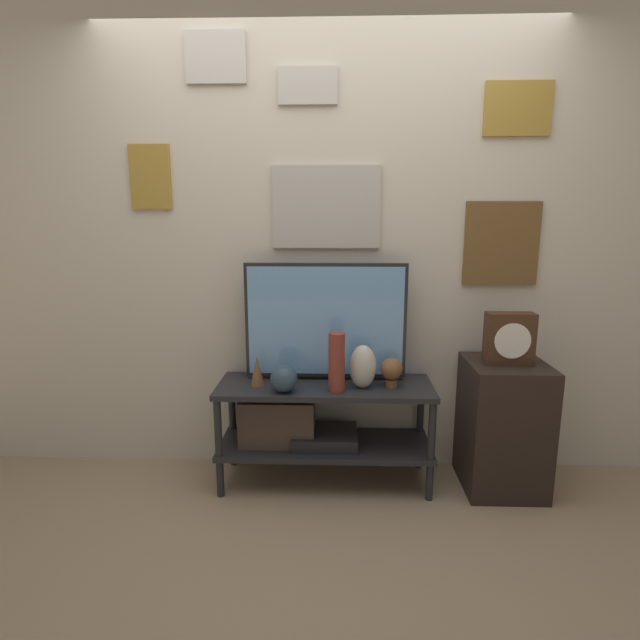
{
  "coord_description": "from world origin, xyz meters",
  "views": [
    {
      "loc": [
        0.06,
        -2.37,
        1.48
      ],
      "look_at": [
        -0.03,
        0.25,
        0.94
      ],
      "focal_mm": 28.0,
      "sensor_mm": 36.0,
      "label": 1
    }
  ],
  "objects_px": {
    "decorative_bust": "(392,370)",
    "mantel_clock": "(509,339)",
    "television": "(326,321)",
    "vase_slim_bronze": "(257,370)",
    "vase_round_glass": "(284,379)",
    "vase_tall_ceramic": "(337,362)",
    "vase_urn_stoneware": "(363,367)"
  },
  "relations": [
    {
      "from": "vase_slim_bronze",
      "to": "vase_urn_stoneware",
      "type": "height_order",
      "value": "vase_urn_stoneware"
    },
    {
      "from": "vase_slim_bronze",
      "to": "decorative_bust",
      "type": "xyz_separation_m",
      "value": [
        0.73,
        -0.0,
        0.01
      ]
    },
    {
      "from": "vase_tall_ceramic",
      "to": "vase_slim_bronze",
      "type": "distance_m",
      "value": 0.45
    },
    {
      "from": "vase_slim_bronze",
      "to": "vase_tall_ceramic",
      "type": "bearing_deg",
      "value": -10.39
    },
    {
      "from": "mantel_clock",
      "to": "television",
      "type": "bearing_deg",
      "value": 172.88
    },
    {
      "from": "vase_urn_stoneware",
      "to": "vase_round_glass",
      "type": "xyz_separation_m",
      "value": [
        -0.42,
        -0.08,
        -0.05
      ]
    },
    {
      "from": "vase_urn_stoneware",
      "to": "vase_round_glass",
      "type": "distance_m",
      "value": 0.43
    },
    {
      "from": "vase_tall_ceramic",
      "to": "mantel_clock",
      "type": "height_order",
      "value": "mantel_clock"
    },
    {
      "from": "television",
      "to": "vase_slim_bronze",
      "type": "relative_size",
      "value": 5.28
    },
    {
      "from": "vase_urn_stoneware",
      "to": "vase_round_glass",
      "type": "bearing_deg",
      "value": -169.65
    },
    {
      "from": "vase_tall_ceramic",
      "to": "vase_urn_stoneware",
      "type": "relative_size",
      "value": 1.33
    },
    {
      "from": "vase_slim_bronze",
      "to": "vase_round_glass",
      "type": "bearing_deg",
      "value": -32.32
    },
    {
      "from": "vase_slim_bronze",
      "to": "vase_round_glass",
      "type": "xyz_separation_m",
      "value": [
        0.16,
        -0.1,
        -0.01
      ]
    },
    {
      "from": "television",
      "to": "vase_round_glass",
      "type": "distance_m",
      "value": 0.4
    },
    {
      "from": "vase_round_glass",
      "to": "decorative_bust",
      "type": "bearing_deg",
      "value": 9.49
    },
    {
      "from": "decorative_bust",
      "to": "mantel_clock",
      "type": "height_order",
      "value": "mantel_clock"
    },
    {
      "from": "vase_urn_stoneware",
      "to": "vase_round_glass",
      "type": "height_order",
      "value": "vase_urn_stoneware"
    },
    {
      "from": "vase_round_glass",
      "to": "decorative_bust",
      "type": "distance_m",
      "value": 0.58
    },
    {
      "from": "vase_tall_ceramic",
      "to": "vase_round_glass",
      "type": "relative_size",
      "value": 2.19
    },
    {
      "from": "vase_slim_bronze",
      "to": "mantel_clock",
      "type": "relative_size",
      "value": 0.61
    },
    {
      "from": "television",
      "to": "vase_tall_ceramic",
      "type": "xyz_separation_m",
      "value": [
        0.06,
        -0.19,
        -0.18
      ]
    },
    {
      "from": "vase_slim_bronze",
      "to": "mantel_clock",
      "type": "distance_m",
      "value": 1.35
    },
    {
      "from": "vase_slim_bronze",
      "to": "vase_urn_stoneware",
      "type": "bearing_deg",
      "value": -2.3
    },
    {
      "from": "vase_tall_ceramic",
      "to": "vase_urn_stoneware",
      "type": "height_order",
      "value": "vase_tall_ceramic"
    },
    {
      "from": "mantel_clock",
      "to": "vase_slim_bronze",
      "type": "bearing_deg",
      "value": 179.76
    },
    {
      "from": "vase_urn_stoneware",
      "to": "mantel_clock",
      "type": "distance_m",
      "value": 0.78
    },
    {
      "from": "vase_tall_ceramic",
      "to": "mantel_clock",
      "type": "xyz_separation_m",
      "value": [
        0.91,
        0.07,
        0.12
      ]
    },
    {
      "from": "vase_round_glass",
      "to": "vase_slim_bronze",
      "type": "bearing_deg",
      "value": 147.68
    },
    {
      "from": "vase_slim_bronze",
      "to": "decorative_bust",
      "type": "bearing_deg",
      "value": -0.26
    },
    {
      "from": "vase_round_glass",
      "to": "decorative_bust",
      "type": "height_order",
      "value": "decorative_bust"
    },
    {
      "from": "vase_urn_stoneware",
      "to": "decorative_bust",
      "type": "height_order",
      "value": "vase_urn_stoneware"
    },
    {
      "from": "television",
      "to": "decorative_bust",
      "type": "height_order",
      "value": "television"
    }
  ]
}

